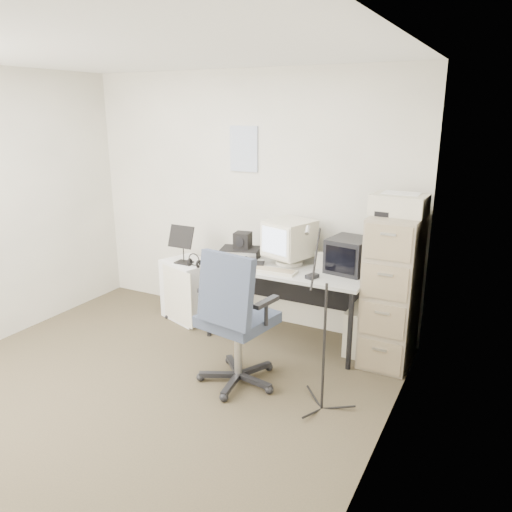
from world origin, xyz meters
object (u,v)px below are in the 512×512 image
at_px(desk, 288,303).
at_px(side_cart, 189,290).
at_px(office_chair, 238,316).
at_px(filing_cabinet, 392,290).

relative_size(desk, side_cart, 2.41).
bearing_deg(office_chair, side_cart, 150.13).
relative_size(filing_cabinet, side_cart, 2.09).
height_order(office_chair, side_cart, office_chair).
height_order(desk, office_chair, office_chair).
relative_size(filing_cabinet, office_chair, 1.14).
distance_m(filing_cabinet, side_cart, 2.10).
height_order(filing_cabinet, office_chair, filing_cabinet).
height_order(desk, side_cart, desk).
relative_size(filing_cabinet, desk, 0.87).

